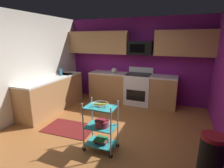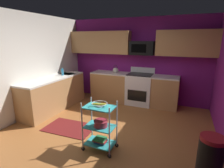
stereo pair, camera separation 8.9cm
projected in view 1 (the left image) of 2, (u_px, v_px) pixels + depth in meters
The scene contains 15 objects.
floor at pixel (104, 135), 3.71m from camera, with size 4.40×4.80×0.04m, color #995B2D.
wall_back at pixel (135, 60), 5.57m from camera, with size 4.52×0.06×2.60m, color #751970.
wall_left at pixel (18, 68), 4.17m from camera, with size 0.06×4.80×2.60m, color silver.
counter_run at pixel (98, 91), 5.24m from camera, with size 3.55×2.74×0.92m.
oven_range at pixel (138, 88), 5.40m from camera, with size 0.76×0.65×1.10m.
upper_cabinets at pixel (132, 43), 5.27m from camera, with size 4.40×0.33×0.70m.
microwave at pixel (141, 48), 5.19m from camera, with size 0.70×0.39×0.40m.
rolling_cart at pixel (101, 127), 3.10m from camera, with size 0.59×0.36×0.91m.
fruit_bowl at pixel (100, 104), 3.00m from camera, with size 0.27×0.27×0.07m.
mixing_bowl_large at pixel (102, 123), 3.08m from camera, with size 0.25×0.25×0.11m.
book_stack at pixel (101, 140), 3.17m from camera, with size 0.25×0.19×0.09m.
kettle at pixel (114, 70), 5.55m from camera, with size 0.21×0.18×0.26m.
dish_soap_bottle at pixel (61, 72), 5.10m from camera, with size 0.06×0.06×0.20m, color #2D8CBF.
trash_can at pixel (211, 156), 2.51m from camera, with size 0.34×0.42×0.66m.
floor_rug at pixel (69, 128), 3.95m from camera, with size 1.10×0.70×0.01m, color maroon.
Camera 1 is at (1.37, -3.03, 1.96)m, focal length 28.07 mm.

